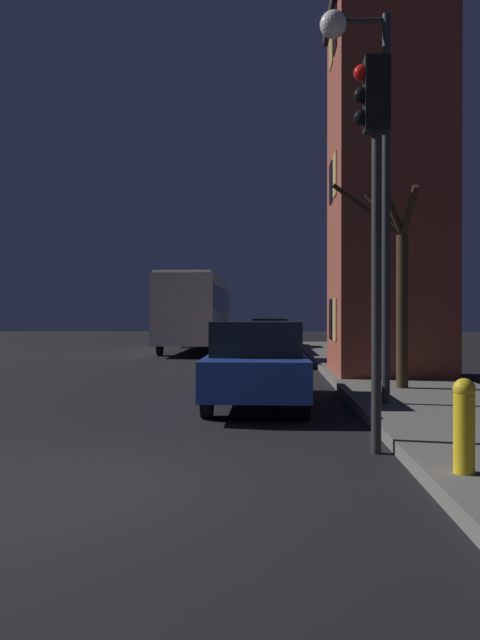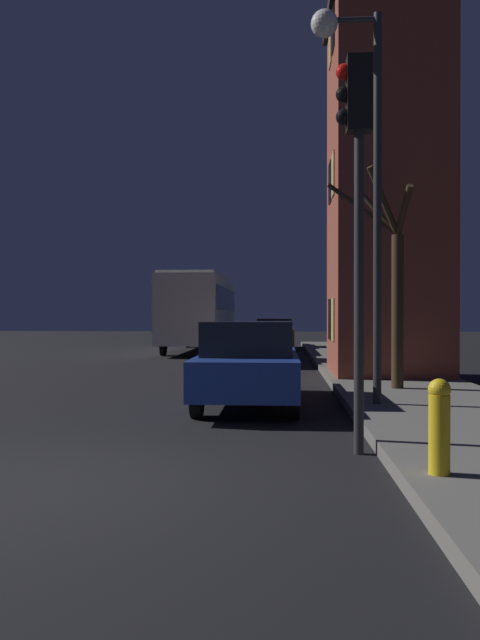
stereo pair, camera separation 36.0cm
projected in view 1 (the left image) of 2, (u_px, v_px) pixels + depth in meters
The scene contains 10 objects.
ground_plane at pixel (87, 484), 6.16m from camera, with size 120.00×120.00×0.00m, color black.
brick_building at pixel (387, 187), 16.39m from camera, with size 3.05×3.81×9.73m.
streetlamp at pixel (363, 126), 10.63m from camera, with size 1.20×0.46×6.71m.
traffic_light at pixel (374, 172), 7.51m from camera, with size 0.43×0.24×4.78m.
bare_tree at pixel (398, 282), 12.88m from camera, with size 1.62×1.08×4.50m.
bus at pixel (197, 307), 29.21m from camera, with size 2.46×10.50×3.46m.
car_near_lane at pixel (257, 362), 11.58m from camera, with size 1.75×4.78×1.56m.
car_mid_lane at pixel (258, 342), 21.46m from camera, with size 1.89×4.23×1.48m.
car_far_lane at pixel (270, 333), 30.57m from camera, with size 1.87×4.49×1.52m.
fire_hydrant at pixel (464, 423), 5.91m from camera, with size 0.21×0.21×0.91m.
Camera 1 is at (1.80, -6.07, 1.67)m, focal length 35.00 mm.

